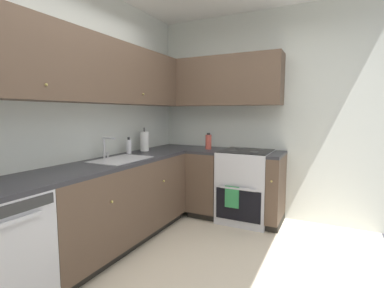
% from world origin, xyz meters
% --- Properties ---
extents(wall_back, '(4.03, 0.05, 2.69)m').
position_xyz_m(wall_back, '(0.00, 1.44, 1.34)').
color(wall_back, silver).
rests_on(wall_back, ground_plane).
extents(wall_right, '(0.05, 2.94, 2.69)m').
position_xyz_m(wall_right, '(1.99, 0.00, 1.34)').
color(wall_right, silver).
rests_on(wall_right, ground_plane).
extents(lower_cabinets_back, '(1.89, 0.62, 0.86)m').
position_xyz_m(lower_cabinets_back, '(0.42, 1.12, 0.43)').
color(lower_cabinets_back, brown).
rests_on(lower_cabinets_back, ground_plane).
extents(countertop_back, '(3.10, 0.60, 0.03)m').
position_xyz_m(countertop_back, '(0.42, 1.12, 0.88)').
color(countertop_back, '#2D2D33').
rests_on(countertop_back, lower_cabinets_back).
extents(lower_cabinets_right, '(0.62, 1.17, 0.86)m').
position_xyz_m(lower_cabinets_right, '(1.67, 0.38, 0.43)').
color(lower_cabinets_right, brown).
rests_on(lower_cabinets_right, ground_plane).
extents(countertop_right, '(0.60, 1.17, 0.03)m').
position_xyz_m(countertop_right, '(1.66, 0.38, 0.88)').
color(countertop_right, '#2D2D33').
rests_on(countertop_right, lower_cabinets_right).
extents(oven_range, '(0.68, 0.62, 1.04)m').
position_xyz_m(oven_range, '(1.68, 0.11, 0.46)').
color(oven_range, silver).
rests_on(oven_range, ground_plane).
extents(upper_cabinets_back, '(2.78, 0.34, 0.64)m').
position_xyz_m(upper_cabinets_back, '(0.26, 1.26, 1.79)').
color(upper_cabinets_back, brown).
extents(upper_cabinets_right, '(0.32, 1.71, 0.64)m').
position_xyz_m(upper_cabinets_right, '(1.80, 0.57, 1.79)').
color(upper_cabinets_right, brown).
extents(sink, '(0.61, 0.40, 0.10)m').
position_xyz_m(sink, '(0.46, 1.09, 0.85)').
color(sink, '#B7B7BC').
rests_on(sink, countertop_back).
extents(faucet, '(0.07, 0.16, 0.23)m').
position_xyz_m(faucet, '(0.47, 1.30, 1.03)').
color(faucet, silver).
rests_on(faucet, countertop_back).
extents(soap_bottle, '(0.06, 0.06, 0.20)m').
position_xyz_m(soap_bottle, '(0.85, 1.30, 0.98)').
color(soap_bottle, silver).
rests_on(soap_bottle, countertop_back).
extents(paper_towel_roll, '(0.11, 0.11, 0.31)m').
position_xyz_m(paper_towel_roll, '(1.13, 1.28, 1.02)').
color(paper_towel_roll, white).
rests_on(paper_towel_roll, countertop_back).
extents(oil_bottle, '(0.08, 0.08, 0.22)m').
position_xyz_m(oil_bottle, '(1.66, 0.62, 1.00)').
color(oil_bottle, '#BF4C3F').
rests_on(oil_bottle, countertop_right).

